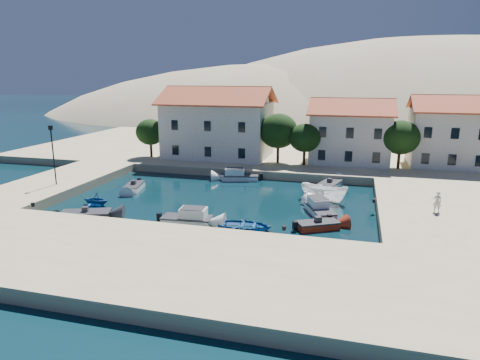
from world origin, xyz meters
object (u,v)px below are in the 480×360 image
(building_right, at_px, (448,130))
(building_mid, at_px, (351,130))
(boat_east, at_px, (323,201))
(building_left, at_px, (218,121))
(pedestrian, at_px, (437,202))
(lamppost, at_px, (53,149))
(cabin_cruiser_east, at_px, (320,209))
(cabin_cruiser_south, at_px, (187,218))
(rowboat_south, at_px, (245,229))

(building_right, bearing_deg, building_mid, -175.24)
(boat_east, bearing_deg, building_left, 65.91)
(building_right, bearing_deg, pedestrian, -101.34)
(lamppost, xyz_separation_m, cabin_cruiser_east, (27.53, 0.31, -4.28))
(building_right, distance_m, boat_east, 22.93)
(building_left, distance_m, cabin_cruiser_south, 26.35)
(building_left, distance_m, cabin_cruiser_east, 25.97)
(building_left, bearing_deg, cabin_cruiser_east, -50.85)
(lamppost, relative_size, pedestrian, 3.47)
(building_right, relative_size, cabin_cruiser_east, 2.04)
(building_left, distance_m, lamppost, 23.10)
(cabin_cruiser_south, relative_size, cabin_cruiser_east, 0.94)
(building_mid, relative_size, cabin_cruiser_east, 2.27)
(building_left, relative_size, lamppost, 2.36)
(building_left, distance_m, pedestrian, 32.53)
(boat_east, bearing_deg, building_mid, 12.71)
(lamppost, distance_m, pedestrian, 37.29)
(cabin_cruiser_south, height_order, pedestrian, pedestrian)
(cabin_cruiser_south, xyz_separation_m, boat_east, (10.61, 9.88, -0.48))
(rowboat_south, bearing_deg, cabin_cruiser_east, -50.09)
(cabin_cruiser_east, bearing_deg, building_mid, -28.92)
(rowboat_south, distance_m, cabin_cruiser_east, 7.83)
(rowboat_south, height_order, pedestrian, pedestrian)
(building_left, relative_size, cabin_cruiser_east, 3.18)
(building_left, xyz_separation_m, building_mid, (18.00, 1.00, -0.71))
(pedestrian, bearing_deg, rowboat_south, 20.18)
(lamppost, bearing_deg, building_right, 27.93)
(building_mid, distance_m, cabin_cruiser_south, 29.46)
(building_left, xyz_separation_m, pedestrian, (25.68, -19.55, -4.04))
(cabin_cruiser_south, distance_m, cabin_cruiser_east, 11.98)
(rowboat_south, height_order, boat_east, boat_east)
(building_mid, bearing_deg, building_right, 4.76)
(building_left, relative_size, cabin_cruiser_south, 3.39)
(building_right, bearing_deg, rowboat_south, -125.68)
(cabin_cruiser_south, distance_m, pedestrian, 21.10)
(rowboat_south, xyz_separation_m, cabin_cruiser_east, (5.56, 5.49, 0.48))
(cabin_cruiser_east, bearing_deg, cabin_cruiser_south, 93.91)
(building_mid, distance_m, cabin_cruiser_east, 21.32)
(pedestrian, bearing_deg, boat_east, -23.77)
(cabin_cruiser_east, height_order, pedestrian, pedestrian)
(building_left, bearing_deg, building_mid, 3.18)
(building_left, distance_m, building_mid, 18.04)
(building_left, xyz_separation_m, rowboat_south, (10.48, -25.19, -5.94))
(building_left, height_order, rowboat_south, building_left)
(building_right, bearing_deg, lamppost, -152.07)
(building_left, bearing_deg, boat_east, -43.75)
(building_mid, bearing_deg, rowboat_south, -106.03)
(rowboat_south, bearing_deg, pedestrian, -74.43)
(lamppost, relative_size, cabin_cruiser_south, 1.44)
(cabin_cruiser_east, bearing_deg, pedestrian, -112.66)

